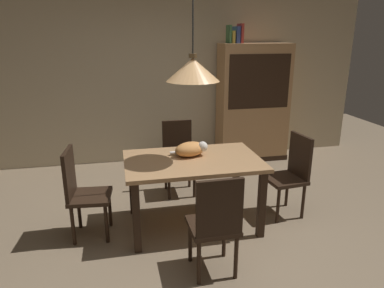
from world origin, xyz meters
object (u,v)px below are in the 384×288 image
Objects in this scene: chair_far_back at (178,154)px; hutch_bookcase at (253,105)px; chair_left_side at (82,190)px; pendant_lamp at (193,69)px; cat_sleeping at (191,149)px; book_yellow_short at (232,37)px; book_blue_wide at (236,35)px; book_green_slim at (229,34)px; book_red_tall at (240,33)px; chair_near_front at (216,222)px; chair_right_side at (291,172)px; dining_table at (193,168)px.

chair_far_back is 0.50× the size of hutch_bookcase.
pendant_lamp reaches higher than chair_left_side.
book_yellow_short is (1.00, 1.79, 1.11)m from cat_sleeping.
chair_left_side is at bearing -139.43° from book_blue_wide.
book_red_tall reaches higher than book_green_slim.
chair_far_back is at bearing -138.25° from book_red_tall.
chair_far_back is at bearing 89.95° from pendant_lamp.
book_yellow_short is (1.01, 2.77, 1.43)m from chair_near_front.
hutch_bookcase reaches higher than chair_near_front.
book_yellow_short is at bearing 41.42° from chair_left_side.
chair_near_front is 3.31m from book_blue_wide.
book_blue_wide reaches higher than cat_sleeping.
chair_far_back is at bearing -133.34° from book_green_slim.
chair_far_back is 2.02m from book_yellow_short.
chair_right_side is 1.00× the size of chair_near_front.
book_red_tall reaches higher than chair_near_front.
cat_sleeping is (0.01, 0.11, 0.18)m from dining_table.
cat_sleeping is 0.22× the size of hutch_bookcase.
book_green_slim is at bearing 63.17° from pendant_lamp.
dining_table is 1.51× the size of chair_right_side.
book_red_tall reaches higher than chair_right_side.
chair_right_side is 3.88× the size of book_blue_wide.
pendant_lamp reaches higher than book_blue_wide.
book_red_tall is at bearing 0.00° from book_blue_wide.
chair_near_front is 3.27m from book_yellow_short.
chair_near_front is at bearing -90.32° from cat_sleeping.
book_yellow_short is (2.14, 1.88, 1.43)m from chair_left_side.
chair_near_front and chair_far_back have the same top height.
dining_table is at bearing -118.05° from book_yellow_short.
pendant_lamp reaches higher than chair_near_front.
chair_left_side is 0.72× the size of pendant_lamp.
book_red_tall is (1.13, 1.79, 1.16)m from cat_sleeping.
cat_sleeping is 0.84m from pendant_lamp.
pendant_lamp reaches higher than hutch_bookcase.
dining_table is 1.51× the size of chair_far_back.
book_blue_wide is (1.07, 1.89, 0.31)m from pendant_lamp.
chair_right_side is 2.39m from book_red_tall.
hutch_bookcase is (1.39, 2.77, 0.38)m from chair_near_front.
book_yellow_short reaches higher than cat_sleeping.
chair_right_side is 1.61m from pendant_lamp.
chair_right_side is 1.00× the size of chair_far_back.
book_green_slim is at bearing 179.80° from hutch_bookcase.
book_blue_wide reaches higher than book_yellow_short.
dining_table is 1.14m from chair_right_side.
pendant_lamp is (-0.00, 0.88, 1.15)m from chair_near_front.
chair_right_side and chair_far_back have the same top height.
chair_far_back is 1.76m from hutch_bookcase.
chair_near_front is at bearing -141.78° from chair_right_side.
chair_near_front is 3.34m from book_red_tall.
chair_left_side is at bearing -138.58° from book_yellow_short.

